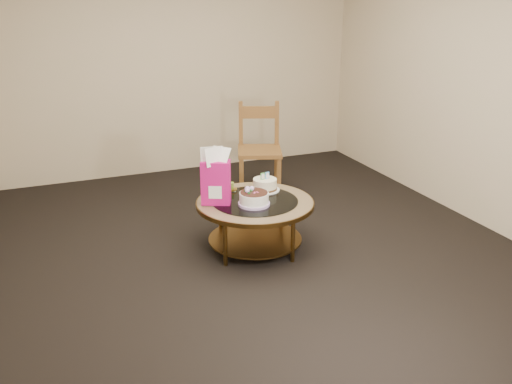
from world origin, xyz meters
name	(u,v)px	position (x,y,z in m)	size (l,w,h in m)	color
ground	(255,249)	(0.00, 0.00, 0.00)	(5.00, 5.00, 0.00)	black
room_walls	(255,73)	(0.00, 0.00, 1.54)	(4.52, 5.02, 2.61)	#C7B096
coffee_table	(255,209)	(0.00, 0.00, 0.38)	(1.02, 1.02, 0.46)	#573C18
decorated_cake	(254,199)	(-0.05, -0.09, 0.51)	(0.27, 0.27, 0.16)	#C4A0E2
cream_cake	(265,185)	(0.18, 0.20, 0.51)	(0.27, 0.27, 0.17)	white
gift_bag	(216,176)	(-0.33, 0.07, 0.70)	(0.27, 0.24, 0.48)	#C7126E
pillar_candle	(231,188)	(-0.11, 0.32, 0.49)	(0.12, 0.12, 0.08)	#EFE162
dining_chair	(259,149)	(0.58, 1.30, 0.51)	(0.60, 0.60, 1.01)	brown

